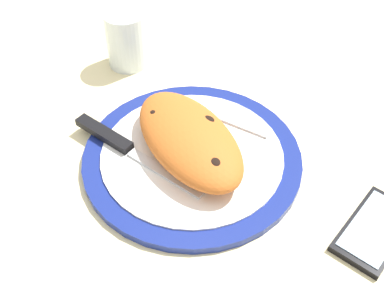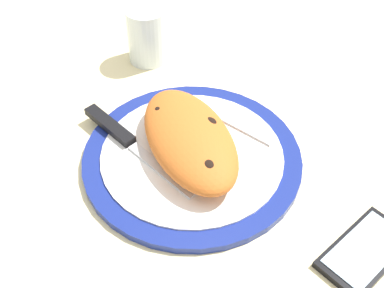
% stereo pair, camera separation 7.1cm
% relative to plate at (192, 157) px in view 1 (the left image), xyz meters
% --- Properties ---
extents(ground_plane, '(1.50, 1.50, 0.03)m').
position_rel_plate_xyz_m(ground_plane, '(0.00, 0.00, -0.02)').
color(ground_plane, beige).
extents(plate, '(0.33, 0.33, 0.02)m').
position_rel_plate_xyz_m(plate, '(0.00, 0.00, 0.00)').
color(plate, navy).
rests_on(plate, ground_plane).
extents(calzone, '(0.25, 0.18, 0.05)m').
position_rel_plate_xyz_m(calzone, '(0.01, -0.00, 0.04)').
color(calzone, '#C16023').
rests_on(calzone, plate).
extents(fork, '(0.16, 0.05, 0.00)m').
position_rel_plate_xyz_m(fork, '(0.04, -0.08, 0.01)').
color(fork, silver).
rests_on(fork, plate).
extents(knife, '(0.24, 0.04, 0.01)m').
position_rel_plate_xyz_m(knife, '(0.09, 0.07, 0.01)').
color(knife, silver).
rests_on(knife, plate).
extents(smartphone, '(0.08, 0.13, 0.01)m').
position_rel_plate_xyz_m(smartphone, '(-0.26, -0.08, -0.00)').
color(smartphone, black).
rests_on(smartphone, ground_plane).
extents(water_glass, '(0.07, 0.07, 0.10)m').
position_rel_plate_xyz_m(water_glass, '(0.26, -0.10, 0.04)').
color(water_glass, silver).
rests_on(water_glass, ground_plane).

